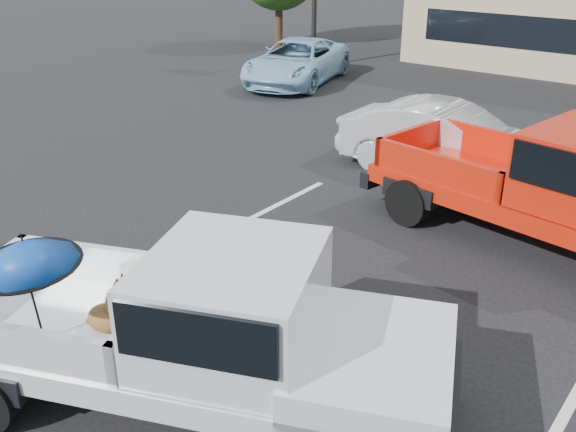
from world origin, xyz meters
name	(u,v)px	position (x,y,z in m)	size (l,w,h in m)	color
ground	(311,338)	(0.00, 0.00, 0.00)	(90.00, 90.00, 0.00)	black
stripe_left	(239,224)	(-3.00, 2.00, 0.00)	(0.12, 5.00, 0.01)	silver
silver_pickup	(212,325)	(-0.08, -1.67, 1.05)	(6.01, 3.98, 2.06)	black
silver_sedan	(447,141)	(-1.23, 6.50, 0.74)	(1.57, 4.50, 1.48)	#B8BAC0
blue_suv	(297,62)	(-8.94, 11.56, 0.70)	(2.33, 5.05, 1.40)	#96C3E1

